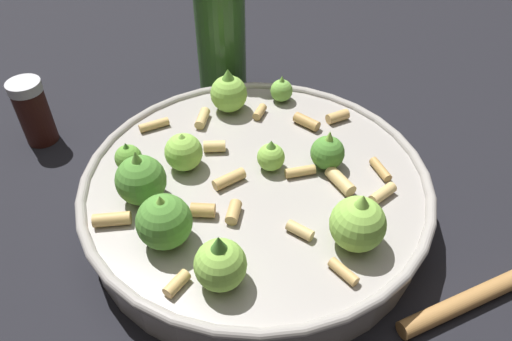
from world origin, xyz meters
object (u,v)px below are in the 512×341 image
Objects in this scene: olive_oil_bottle at (220,21)px; wooden_spoon at (511,281)px; pepper_shaker at (33,112)px; cooking_pan at (254,190)px.

olive_oil_bottle reaches higher than wooden_spoon.
pepper_shaker reaches higher than wooden_spoon.
olive_oil_bottle is at bearing 72.19° from pepper_shaker.
olive_oil_bottle is 0.44m from wooden_spoon.
cooking_pan is at bearing 19.04° from pepper_shaker.
cooking_pan is 0.25m from wooden_spoon.
wooden_spoon is at bearing -6.07° from olive_oil_bottle.
wooden_spoon is at bearing 20.61° from pepper_shaker.
pepper_shaker is 0.34× the size of olive_oil_bottle.
pepper_shaker is at bearing -159.39° from wooden_spoon.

